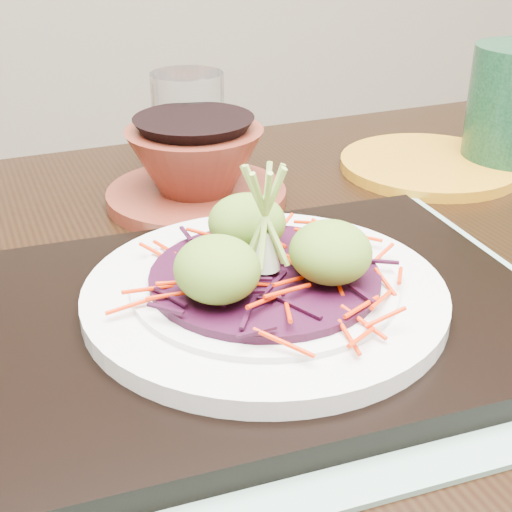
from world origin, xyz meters
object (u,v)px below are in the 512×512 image
object	(u,v)px
dining_table	(281,395)
yellow_plate	(429,165)
terracotta_bowl_set	(196,170)
water_glass	(189,124)
white_plate	(265,292)
serving_tray	(264,313)

from	to	relation	value
dining_table	yellow_plate	bearing A→B (deg)	34.64
dining_table	terracotta_bowl_set	world-z (taller)	terracotta_bowl_set
dining_table	water_glass	size ratio (longest dim) A/B	11.76
water_glass	yellow_plate	world-z (taller)	water_glass
dining_table	terracotta_bowl_set	distance (m)	0.24
white_plate	water_glass	size ratio (longest dim) A/B	2.29
white_plate	water_glass	distance (m)	0.33
white_plate	serving_tray	bearing A→B (deg)	0.00
white_plate	yellow_plate	xyz separation A→B (m)	(0.28, 0.26, -0.02)
dining_table	yellow_plate	xyz separation A→B (m)	(0.25, 0.21, 0.11)
terracotta_bowl_set	white_plate	bearing A→B (deg)	-92.04
dining_table	water_glass	world-z (taller)	water_glass
serving_tray	white_plate	distance (m)	0.02
white_plate	terracotta_bowl_set	size ratio (longest dim) A/B	1.25
serving_tray	water_glass	distance (m)	0.33
white_plate	yellow_plate	world-z (taller)	white_plate
serving_tray	terracotta_bowl_set	bearing A→B (deg)	86.93
white_plate	terracotta_bowl_set	xyz separation A→B (m)	(0.01, 0.25, 0.00)
water_glass	terracotta_bowl_set	xyz separation A→B (m)	(-0.01, -0.08, -0.02)
terracotta_bowl_set	yellow_plate	size ratio (longest dim) A/B	1.02
yellow_plate	white_plate	bearing A→B (deg)	-137.72
white_plate	terracotta_bowl_set	distance (m)	0.25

